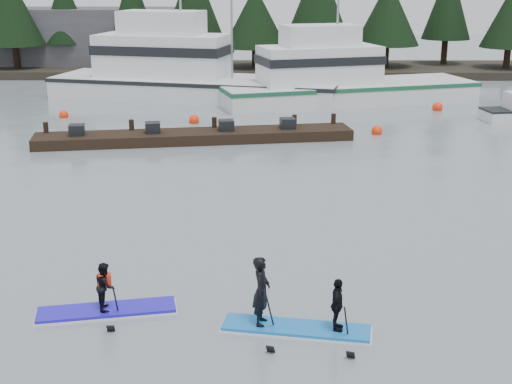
{
  "coord_description": "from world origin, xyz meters",
  "views": [
    {
      "loc": [
        0.15,
        -15.55,
        7.74
      ],
      "look_at": [
        0.0,
        6.0,
        1.1
      ],
      "focal_mm": 50.0,
      "sensor_mm": 36.0,
      "label": 1
    }
  ],
  "objects_px": {
    "fishing_boat_large": "(188,86)",
    "paddleboard_solo": "(106,298)",
    "paddleboard_duo": "(294,307)",
    "floating_dock": "(195,136)",
    "fishing_boat_medium": "(340,92)"
  },
  "relations": [
    {
      "from": "fishing_boat_large",
      "to": "paddleboard_duo",
      "type": "height_order",
      "value": "fishing_boat_large"
    },
    {
      "from": "fishing_boat_medium",
      "to": "floating_dock",
      "type": "relative_size",
      "value": 1.1
    },
    {
      "from": "fishing_boat_medium",
      "to": "paddleboard_solo",
      "type": "height_order",
      "value": "fishing_boat_medium"
    },
    {
      "from": "fishing_boat_large",
      "to": "paddleboard_solo",
      "type": "height_order",
      "value": "fishing_boat_large"
    },
    {
      "from": "paddleboard_solo",
      "to": "floating_dock",
      "type": "bearing_deg",
      "value": 77.09
    },
    {
      "from": "paddleboard_solo",
      "to": "fishing_boat_large",
      "type": "bearing_deg",
      "value": 80.71
    },
    {
      "from": "fishing_boat_medium",
      "to": "paddleboard_duo",
      "type": "xyz_separation_m",
      "value": [
        -4.19,
        -29.6,
        -0.09
      ]
    },
    {
      "from": "fishing_boat_medium",
      "to": "paddleboard_solo",
      "type": "bearing_deg",
      "value": -123.1
    },
    {
      "from": "fishing_boat_large",
      "to": "floating_dock",
      "type": "xyz_separation_m",
      "value": [
        1.56,
        -12.46,
        -0.54
      ]
    },
    {
      "from": "floating_dock",
      "to": "paddleboard_duo",
      "type": "distance_m",
      "value": 19.25
    },
    {
      "from": "fishing_boat_large",
      "to": "paddleboard_solo",
      "type": "bearing_deg",
      "value": -74.27
    },
    {
      "from": "fishing_boat_medium",
      "to": "paddleboard_solo",
      "type": "relative_size",
      "value": 4.96
    },
    {
      "from": "paddleboard_solo",
      "to": "fishing_boat_medium",
      "type": "bearing_deg",
      "value": 62.12
    },
    {
      "from": "fishing_boat_medium",
      "to": "paddleboard_duo",
      "type": "relative_size",
      "value": 4.85
    },
    {
      "from": "paddleboard_solo",
      "to": "paddleboard_duo",
      "type": "bearing_deg",
      "value": -22.21
    }
  ]
}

